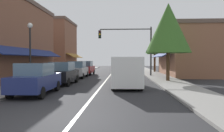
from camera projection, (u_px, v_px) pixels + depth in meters
name	position (u px, v px, depth m)	size (l,w,h in m)	color
ground_plane	(109.00, 76.00, 24.40)	(80.00, 80.00, 0.00)	#28282B
sidewalk_left	(62.00, 76.00, 24.68)	(2.60, 56.00, 0.12)	gray
sidewalk_right	(157.00, 76.00, 24.12)	(2.60, 56.00, 0.12)	gray
lane_center_stripe	(109.00, 76.00, 24.40)	(0.14, 52.00, 0.01)	silver
storefront_right_block	(186.00, 51.00, 25.84)	(6.11, 10.20, 5.95)	#8E5B42
storefront_far_left	(54.00, 46.00, 34.75)	(7.10, 8.20, 8.22)	brown
parked_car_nearest_left	(36.00, 79.00, 11.81)	(1.86, 4.14, 1.77)	navy
parked_car_second_left	(62.00, 73.00, 16.74)	(1.81, 4.12, 1.77)	black
parked_car_third_left	(77.00, 70.00, 22.57)	(1.81, 4.11, 1.77)	#B7BABF
parked_car_far_left	(86.00, 68.00, 27.03)	(1.84, 4.13, 1.77)	maroon
van_in_lane	(126.00, 71.00, 15.02)	(2.07, 5.21, 2.12)	silver
traffic_signal_mast_arm	(132.00, 42.00, 24.46)	(6.13, 0.50, 5.70)	#333333
street_lamp_left_near	(30.00, 44.00, 14.63)	(0.36, 0.36, 4.48)	black
tree_right_near	(168.00, 28.00, 18.46)	(3.94, 3.94, 6.87)	#4C331E
tree_right_far	(155.00, 45.00, 32.02)	(2.46, 2.46, 5.48)	#4C331E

